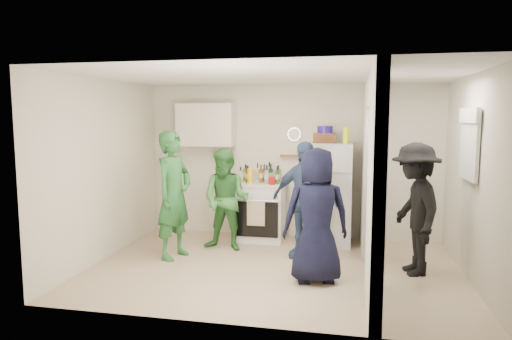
{
  "coord_description": "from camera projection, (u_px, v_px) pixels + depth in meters",
  "views": [
    {
      "loc": [
        0.93,
        -5.74,
        1.98
      ],
      "look_at": [
        -0.33,
        0.4,
        1.25
      ],
      "focal_mm": 32.0,
      "sensor_mm": 36.0,
      "label": 1
    }
  ],
  "objects": [
    {
      "name": "wicker_basket",
      "position": [
        325.0,
        138.0,
        7.05
      ],
      "size": [
        0.35,
        0.25,
        0.15
      ],
      "primitive_type": "cube",
      "color": "brown",
      "rests_on": "fridge"
    },
    {
      "name": "wall_clock",
      "position": [
        294.0,
        134.0,
        7.43
      ],
      "size": [
        0.22,
        0.02,
        0.22
      ],
      "primitive_type": "cylinder",
      "rotation": [
        1.57,
        0.0,
        0.0
      ],
      "color": "white",
      "rests_on": "wall_back"
    },
    {
      "name": "wall_back",
      "position": [
        291.0,
        161.0,
        7.51
      ],
      "size": [
        4.8,
        0.0,
        4.8
      ],
      "primitive_type": "plane",
      "rotation": [
        1.57,
        0.0,
        0.0
      ],
      "color": "silver",
      "rests_on": "floor"
    },
    {
      "name": "bottle_c",
      "position": [
        258.0,
        172.0,
        7.47
      ],
      "size": [
        0.06,
        0.06,
        0.3
      ],
      "primitive_type": "cylinder",
      "color": "#B2BCC1",
      "rests_on": "stove"
    },
    {
      "name": "yellow_cup_stack_stove",
      "position": [
        250.0,
        176.0,
        7.11
      ],
      "size": [
        0.09,
        0.09,
        0.25
      ],
      "primitive_type": "cylinder",
      "color": "yellow",
      "rests_on": "stove"
    },
    {
      "name": "person_navy",
      "position": [
        316.0,
        215.0,
        5.43
      ],
      "size": [
        0.9,
        0.7,
        1.63
      ],
      "primitive_type": "imported",
      "rotation": [
        0.0,
        0.0,
        -2.9
      ],
      "color": "black",
      "rests_on": "floor"
    },
    {
      "name": "fridge",
      "position": [
        330.0,
        194.0,
        7.08
      ],
      "size": [
        0.65,
        0.63,
        1.58
      ],
      "primitive_type": "cube",
      "color": "silver",
      "rests_on": "floor"
    },
    {
      "name": "partition_pier_back",
      "position": [
        367.0,
        167.0,
        6.69
      ],
      "size": [
        0.12,
        1.2,
        2.5
      ],
      "primitive_type": "cube",
      "color": "silver",
      "rests_on": "floor"
    },
    {
      "name": "person_nook",
      "position": [
        415.0,
        209.0,
        5.72
      ],
      "size": [
        0.81,
        1.17,
        1.67
      ],
      "primitive_type": "imported",
      "rotation": [
        0.0,
        0.0,
        -1.39
      ],
      "color": "black",
      "rests_on": "floor"
    },
    {
      "name": "bottle_k",
      "position": [
        247.0,
        174.0,
        7.38
      ],
      "size": [
        0.08,
        0.08,
        0.26
      ],
      "primitive_type": "cylinder",
      "color": "olive",
      "rests_on": "stove"
    },
    {
      "name": "bottle_h",
      "position": [
        241.0,
        175.0,
        7.24
      ],
      "size": [
        0.07,
        0.07,
        0.26
      ],
      "primitive_type": "cylinder",
      "color": "#AFB3BC",
      "rests_on": "stove"
    },
    {
      "name": "nook_window_frame",
      "position": [
        470.0,
        144.0,
        5.53
      ],
      "size": [
        0.04,
        0.76,
        0.86
      ],
      "primitive_type": "cube",
      "color": "white",
      "rests_on": "wall_right"
    },
    {
      "name": "bottle_b",
      "position": [
        248.0,
        174.0,
        7.28
      ],
      "size": [
        0.07,
        0.07,
        0.27
      ],
      "primitive_type": "cylinder",
      "color": "#214F1A",
      "rests_on": "stove"
    },
    {
      "name": "nook_valance",
      "position": [
        469.0,
        115.0,
        5.5
      ],
      "size": [
        0.04,
        0.82,
        0.18
      ],
      "primitive_type": "cube",
      "color": "white",
      "rests_on": "wall_right"
    },
    {
      "name": "bottle_a",
      "position": [
        246.0,
        173.0,
        7.49
      ],
      "size": [
        0.07,
        0.07,
        0.27
      ],
      "primitive_type": "cylinder",
      "color": "brown",
      "rests_on": "stove"
    },
    {
      "name": "bottle_i",
      "position": [
        264.0,
        173.0,
        7.4
      ],
      "size": [
        0.06,
        0.06,
        0.28
      ],
      "primitive_type": "cylinder",
      "color": "#5C420F",
      "rests_on": "stove"
    },
    {
      "name": "bottle_d",
      "position": [
        261.0,
        174.0,
        7.26
      ],
      "size": [
        0.06,
        0.06,
        0.29
      ],
      "primitive_type": "cylinder",
      "color": "brown",
      "rests_on": "stove"
    },
    {
      "name": "wall_front",
      "position": [
        245.0,
        197.0,
        4.2
      ],
      "size": [
        4.8,
        0.0,
        4.8
      ],
      "primitive_type": "plane",
      "rotation": [
        -1.57,
        0.0,
        0.0
      ],
      "color": "silver",
      "rests_on": "floor"
    },
    {
      "name": "nook_window",
      "position": [
        471.0,
        144.0,
        5.53
      ],
      "size": [
        0.03,
        0.7,
        0.8
      ],
      "primitive_type": "cube",
      "color": "black",
      "rests_on": "wall_right"
    },
    {
      "name": "stove",
      "position": [
        260.0,
        211.0,
        7.37
      ],
      "size": [
        0.78,
        0.65,
        0.93
      ],
      "primitive_type": "cube",
      "color": "white",
      "rests_on": "floor"
    },
    {
      "name": "blue_bowl",
      "position": [
        325.0,
        130.0,
        7.03
      ],
      "size": [
        0.24,
        0.24,
        0.11
      ],
      "primitive_type": "cylinder",
      "color": "#24148A",
      "rests_on": "wicker_basket"
    },
    {
      "name": "person_green_left",
      "position": [
        174.0,
        195.0,
        6.38
      ],
      "size": [
        0.59,
        0.75,
        1.79
      ],
      "primitive_type": "imported",
      "rotation": [
        0.0,
        0.0,
        1.29
      ],
      "color": "#2D712F",
      "rests_on": "floor"
    },
    {
      "name": "bottle_e",
      "position": [
        269.0,
        172.0,
        7.43
      ],
      "size": [
        0.07,
        0.07,
        0.32
      ],
      "primitive_type": "cylinder",
      "color": "#90989F",
      "rests_on": "stove"
    },
    {
      "name": "bottle_f",
      "position": [
        271.0,
        173.0,
        7.29
      ],
      "size": [
        0.07,
        0.07,
        0.3
      ],
      "primitive_type": "cylinder",
      "color": "#143825",
      "rests_on": "stove"
    },
    {
      "name": "partition_pier_front",
      "position": [
        375.0,
        191.0,
        4.55
      ],
      "size": [
        0.12,
        1.2,
        2.5
      ],
      "primitive_type": "cube",
      "color": "silver",
      "rests_on": "floor"
    },
    {
      "name": "red_cup",
      "position": [
        272.0,
        181.0,
        7.07
      ],
      "size": [
        0.09,
        0.09,
        0.12
      ],
      "primitive_type": "cylinder",
      "color": "#BE0C0E",
      "rests_on": "stove"
    },
    {
      "name": "bottle_l",
      "position": [
        267.0,
        175.0,
        7.13
      ],
      "size": [
        0.07,
        0.07,
        0.3
      ],
      "primitive_type": "cylinder",
      "color": "gray",
      "rests_on": "stove"
    },
    {
      "name": "wall_left",
      "position": [
        104.0,
        170.0,
        6.33
      ],
      "size": [
        0.0,
        3.4,
        3.4
      ],
      "primitive_type": "plane",
      "rotation": [
        1.57,
        0.0,
        1.57
      ],
      "color": "silver",
      "rests_on": "floor"
    },
    {
      "name": "bottle_g",
      "position": [
        278.0,
        174.0,
        7.39
      ],
      "size": [
        0.08,
        0.08,
        0.27
      ],
      "primitive_type": "cylinder",
      "color": "olive",
      "rests_on": "stove"
    },
    {
      "name": "bottle_j",
      "position": [
        277.0,
        175.0,
        7.13
      ],
      "size": [
        0.06,
        0.06,
        0.28
      ],
      "primitive_type": "cylinder",
      "color": "#226327",
      "rests_on": "stove"
    },
    {
      "name": "yellow_cup_stack_top",
      "position": [
        346.0,
        135.0,
        6.83
      ],
      "size": [
        0.09,
        0.09,
        0.25
      ],
      "primitive_type": "cylinder",
      "color": "#F8FF15",
      "rests_on": "fridge"
    },
    {
      "name": "ceiling",
      "position": [
        275.0,
        75.0,
        5.71
      ],
      "size": [
        4.8,
        4.8,
        0.0
      ],
      "primitive_type": "plane",
      "rotation": [
        3.14,
        0.0,
        0.0
      ],
      "color": "white",
      "rests_on": "wall_back"
    },
    {
      "name": "person_green_center",
      "position": [
        226.0,
        200.0,
        6.77
      ],
      "size": [
        0.8,
        0.65,
        1.51
      ],
      "primitive_type": "imported",
      "rotation": [
        0.0,
        0.0,
        -0.12
      ],
      "color": "#3B8138",
      "rests_on": "floor"
    },
    {
      "name": "wall_right",
      "position": [
        475.0,
        179.0,
        5.38
      ],
      "size": [
        0.0,
        3.4,
        3.4
      ],
      "primitive_type": "plane",
      "rotation": [
        1.57,
        0.0,
        -1.57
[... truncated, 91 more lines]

